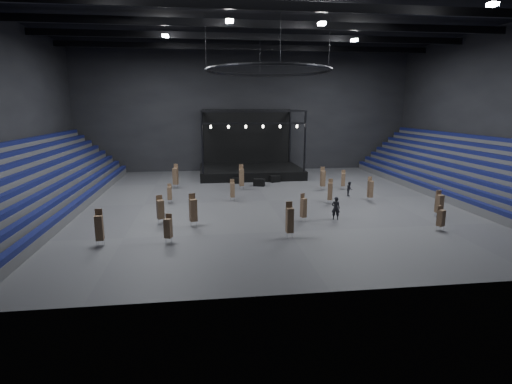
{
  "coord_description": "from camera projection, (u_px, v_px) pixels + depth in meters",
  "views": [
    {
      "loc": [
        -6.42,
        -39.75,
        9.54
      ],
      "look_at": [
        -1.49,
        -2.0,
        1.4
      ],
      "focal_mm": 28.0,
      "sensor_mm": 36.0,
      "label": 1
    }
  ],
  "objects": [
    {
      "name": "wall_right",
      "position": [
        499.0,
        112.0,
        42.64
      ],
      "size": [
        0.2,
        42.0,
        18.0
      ],
      "primitive_type": "cube",
      "color": "black",
      "rests_on": "ground"
    },
    {
      "name": "chair_stack_14",
      "position": [
        439.0,
        203.0,
        35.13
      ],
      "size": [
        0.62,
        0.62,
        2.36
      ],
      "rotation": [
        0.0,
        0.0,
        0.32
      ],
      "color": "silver",
      "rests_on": "floor"
    },
    {
      "name": "ceiling",
      "position": [
        269.0,
        15.0,
        37.59
      ],
      "size": [
        50.0,
        42.0,
        0.2
      ],
      "primitive_type": "cube",
      "color": "black",
      "rests_on": "wall_back"
    },
    {
      "name": "man_center",
      "position": [
        336.0,
        208.0,
        34.34
      ],
      "size": [
        0.82,
        0.63,
        2.0
      ],
      "primitive_type": "imported",
      "rotation": [
        0.0,
        0.0,
        2.91
      ],
      "color": "black",
      "rests_on": "floor"
    },
    {
      "name": "chair_stack_12",
      "position": [
        160.0,
        209.0,
        33.0
      ],
      "size": [
        0.69,
        0.69,
        2.4
      ],
      "rotation": [
        0.0,
        0.0,
        0.36
      ],
      "color": "silver",
      "rests_on": "floor"
    },
    {
      "name": "chair_stack_2",
      "position": [
        290.0,
        220.0,
        29.42
      ],
      "size": [
        0.55,
        0.55,
        2.73
      ],
      "rotation": [
        0.0,
        0.0,
        0.09
      ],
      "color": "silver",
      "rests_on": "floor"
    },
    {
      "name": "chair_stack_16",
      "position": [
        99.0,
        227.0,
        27.7
      ],
      "size": [
        0.55,
        0.55,
        2.63
      ],
      "rotation": [
        0.0,
        0.0,
        0.06
      ],
      "color": "silver",
      "rests_on": "floor"
    },
    {
      "name": "bleachers_right",
      "position": [
        473.0,
        179.0,
        43.9
      ],
      "size": [
        7.2,
        40.0,
        6.4
      ],
      "color": "#4B4B4D",
      "rests_on": "floor"
    },
    {
      "name": "chair_stack_7",
      "position": [
        370.0,
        189.0,
        41.09
      ],
      "size": [
        0.51,
        0.51,
        2.53
      ],
      "rotation": [
        0.0,
        0.0,
        0.13
      ],
      "color": "silver",
      "rests_on": "floor"
    },
    {
      "name": "chair_stack_1",
      "position": [
        343.0,
        179.0,
        46.98
      ],
      "size": [
        0.58,
        0.58,
        2.28
      ],
      "rotation": [
        0.0,
        0.0,
        -0.33
      ],
      "color": "silver",
      "rests_on": "floor"
    },
    {
      "name": "stage",
      "position": [
        250.0,
        165.0,
        56.79
      ],
      "size": [
        14.0,
        10.0,
        9.2
      ],
      "color": "black",
      "rests_on": "floor"
    },
    {
      "name": "truss_ring",
      "position": [
        269.0,
        70.0,
        38.64
      ],
      "size": [
        12.3,
        12.3,
        5.15
      ],
      "color": "black",
      "rests_on": "ceiling"
    },
    {
      "name": "chair_stack_4",
      "position": [
        232.0,
        190.0,
        41.19
      ],
      "size": [
        0.46,
        0.46,
        2.25
      ],
      "rotation": [
        0.0,
        0.0,
        0.01
      ],
      "color": "silver",
      "rests_on": "floor"
    },
    {
      "name": "floodlights",
      "position": [
        276.0,
        22.0,
        34.0
      ],
      "size": [
        28.6,
        16.6,
        0.25
      ],
      "color": "white",
      "rests_on": "roof_girders"
    },
    {
      "name": "crew_member",
      "position": [
        350.0,
        189.0,
        43.55
      ],
      "size": [
        0.83,
        0.92,
        1.55
      ],
      "primitive_type": "imported",
      "rotation": [
        0.0,
        0.0,
        1.18
      ],
      "color": "black",
      "rests_on": "floor"
    },
    {
      "name": "chair_stack_0",
      "position": [
        193.0,
        210.0,
        32.22
      ],
      "size": [
        0.69,
        0.69,
        2.72
      ],
      "rotation": [
        0.0,
        0.0,
        0.31
      ],
      "color": "silver",
      "rests_on": "floor"
    },
    {
      "name": "chair_stack_5",
      "position": [
        303.0,
        207.0,
        33.78
      ],
      "size": [
        0.55,
        0.55,
        2.39
      ],
      "rotation": [
        0.0,
        0.0,
        0.41
      ],
      "color": "silver",
      "rests_on": "floor"
    },
    {
      "name": "chair_stack_15",
      "position": [
        440.0,
        203.0,
        35.01
      ],
      "size": [
        0.57,
        0.57,
        2.38
      ],
      "rotation": [
        0.0,
        0.0,
        0.19
      ],
      "color": "silver",
      "rests_on": "floor"
    },
    {
      "name": "chair_stack_13",
      "position": [
        323.0,
        178.0,
        46.63
      ],
      "size": [
        0.52,
        0.52,
        2.69
      ],
      "rotation": [
        0.0,
        0.0,
        0.01
      ],
      "color": "silver",
      "rests_on": "floor"
    },
    {
      "name": "floor",
      "position": [
        268.0,
        201.0,
        41.35
      ],
      "size": [
        50.0,
        50.0,
        0.0
      ],
      "primitive_type": "plane",
      "color": "#434346",
      "rests_on": "ground"
    },
    {
      "name": "chair_stack_10",
      "position": [
        170.0,
        193.0,
        40.22
      ],
      "size": [
        0.44,
        0.44,
        1.98
      ],
      "rotation": [
        0.0,
        0.0,
        -0.01
      ],
      "color": "silver",
      "rests_on": "floor"
    },
    {
      "name": "chair_stack_11",
      "position": [
        241.0,
        177.0,
        46.79
      ],
      "size": [
        0.56,
        0.56,
        2.95
      ],
      "rotation": [
        0.0,
        0.0,
        0.08
      ],
      "color": "silver",
      "rests_on": "floor"
    },
    {
      "name": "wall_back",
      "position": [
        246.0,
        111.0,
        59.83
      ],
      "size": [
        50.0,
        0.2,
        18.0
      ],
      "primitive_type": "cube",
      "color": "black",
      "rests_on": "ground"
    },
    {
      "name": "chair_stack_6",
      "position": [
        175.0,
        176.0,
        47.56
      ],
      "size": [
        0.7,
        0.7,
        2.9
      ],
      "rotation": [
        0.0,
        0.0,
        -0.36
      ],
      "color": "silver",
      "rests_on": "floor"
    },
    {
      "name": "roof_girders",
      "position": [
        269.0,
        24.0,
        37.76
      ],
      "size": [
        49.0,
        30.35,
        0.7
      ],
      "color": "black",
      "rests_on": "ceiling"
    },
    {
      "name": "bleachers_left",
      "position": [
        31.0,
        190.0,
        38.08
      ],
      "size": [
        7.2,
        40.0,
        6.4
      ],
      "color": "#4B4B4D",
      "rests_on": "floor"
    },
    {
      "name": "chair_stack_3",
      "position": [
        168.0,
        228.0,
        28.34
      ],
      "size": [
        0.62,
        0.62,
        2.13
      ],
      "rotation": [
        0.0,
        0.0,
        -0.34
      ],
      "color": "silver",
      "rests_on": "floor"
    },
    {
      "name": "chair_stack_8",
      "position": [
        330.0,
        191.0,
        39.99
      ],
      "size": [
        0.59,
        0.59,
        2.52
      ],
      "rotation": [
        0.0,
        0.0,
        -0.41
      ],
      "color": "silver",
      "rests_on": "floor"
    },
    {
      "name": "flight_case_left",
      "position": [
        237.0,
        181.0,
        50.62
      ],
      "size": [
        1.09,
        0.55,
        0.73
      ],
      "primitive_type": "cube",
      "rotation": [
        0.0,
        0.0,
        -0.01
      ],
      "color": "black",
      "rests_on": "floor"
    },
    {
      "name": "flight_case_mid",
      "position": [
        259.0,
        182.0,
        49.01
      ],
      "size": [
        1.5,
        1.14,
        0.89
      ],
      "primitive_type": "cube",
      "rotation": [
        0.0,
        0.0,
        -0.41
      ],
      "color": "black",
      "rests_on": "floor"
    },
    {
      "name": "flight_case_right",
      "position": [
        275.0,
        179.0,
        51.5
      ],
      "size": [
        1.42,
        1.0,
        0.86
      ],
      "primitive_type": "cube",
      "rotation": [
        0.0,
        0.0,
        0.31
      ],
      "color": "black",
      "rests_on": "floor"
    },
    {
      "name": "chair_stack_9",
      "position": [
        441.0,
        218.0,
        31.16
      ],
      "size": [
        0.62,
        0.62,
        1.98
      ],
      "rotation": [
        0.0,
        0.0,
        0.42
      ],
      "color": "silver",
      "rests_on": "floor"
    },
    {
      "name": "wall_front",
      "position": [
        338.0,
        118.0,
        19.11
      ],
      "size": [
        50.0,
        0.2,
        18.0
      ],
      "primitive_type": "cube",
      "color": "black",
      "rests_on": "ground"
    }
  ]
}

